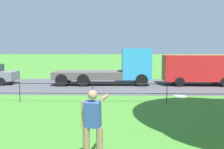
{
  "coord_description": "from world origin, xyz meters",
  "views": [
    {
      "loc": [
        1.3,
        -1.51,
        2.62
      ],
      "look_at": [
        1.06,
        7.02,
        1.75
      ],
      "focal_mm": 38.1,
      "sensor_mm": 36.0,
      "label": 1
    }
  ],
  "objects_px": {
    "flatbed_truck_right": "(117,69)",
    "person_thrower": "(93,124)",
    "frisbee": "(180,96)"
  },
  "relations": [
    {
      "from": "flatbed_truck_right",
      "to": "person_thrower",
      "type": "bearing_deg",
      "value": -91.95
    },
    {
      "from": "person_thrower",
      "to": "flatbed_truck_right",
      "type": "height_order",
      "value": "flatbed_truck_right"
    },
    {
      "from": "frisbee",
      "to": "person_thrower",
      "type": "bearing_deg",
      "value": 170.43
    },
    {
      "from": "person_thrower",
      "to": "flatbed_truck_right",
      "type": "xyz_separation_m",
      "value": [
        0.44,
        12.81,
        0.28
      ]
    },
    {
      "from": "person_thrower",
      "to": "flatbed_truck_right",
      "type": "bearing_deg",
      "value": 88.05
    },
    {
      "from": "person_thrower",
      "to": "frisbee",
      "type": "distance_m",
      "value": 2.05
    },
    {
      "from": "person_thrower",
      "to": "flatbed_truck_right",
      "type": "distance_m",
      "value": 12.82
    },
    {
      "from": "frisbee",
      "to": "flatbed_truck_right",
      "type": "xyz_separation_m",
      "value": [
        -1.45,
        13.12,
        -0.44
      ]
    },
    {
      "from": "frisbee",
      "to": "flatbed_truck_right",
      "type": "height_order",
      "value": "flatbed_truck_right"
    },
    {
      "from": "person_thrower",
      "to": "flatbed_truck_right",
      "type": "relative_size",
      "value": 0.23
    }
  ]
}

